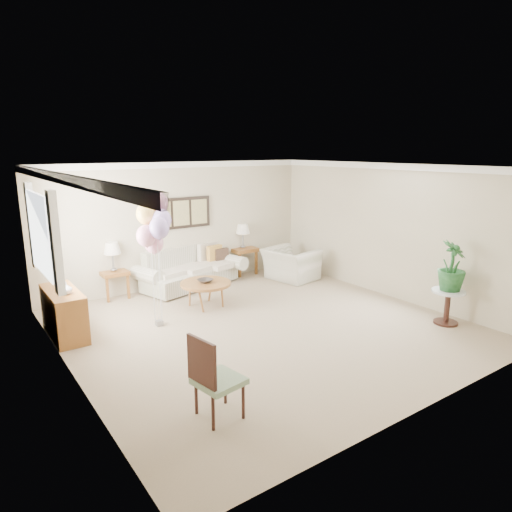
% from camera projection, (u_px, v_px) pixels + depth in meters
% --- Properties ---
extents(ground_plane, '(6.00, 6.00, 0.00)m').
position_uv_depth(ground_plane, '(264.00, 327.00, 7.52)').
color(ground_plane, tan).
extents(room_shell, '(6.04, 6.04, 2.60)m').
position_uv_depth(room_shell, '(255.00, 230.00, 7.16)').
color(room_shell, beige).
rests_on(room_shell, ground).
extents(wall_art_triptych, '(1.35, 0.06, 0.65)m').
position_uv_depth(wall_art_triptych, '(181.00, 213.00, 9.52)').
color(wall_art_triptych, black).
rests_on(wall_art_triptych, ground).
extents(sofa, '(2.48, 1.35, 0.84)m').
position_uv_depth(sofa, '(190.00, 271.00, 9.67)').
color(sofa, silver).
rests_on(sofa, ground).
extents(end_table_left, '(0.50, 0.46, 0.55)m').
position_uv_depth(end_table_left, '(114.00, 275.00, 8.86)').
color(end_table_left, brown).
rests_on(end_table_left, ground).
extents(end_table_right, '(0.57, 0.52, 0.62)m').
position_uv_depth(end_table_right, '(243.00, 252.00, 10.59)').
color(end_table_right, brown).
rests_on(end_table_right, ground).
extents(lamp_left, '(0.32, 0.32, 0.57)m').
position_uv_depth(lamp_left, '(112.00, 249.00, 8.74)').
color(lamp_left, gray).
rests_on(lamp_left, end_table_left).
extents(lamp_right, '(0.32, 0.32, 0.56)m').
position_uv_depth(lamp_right, '(243.00, 230.00, 10.47)').
color(lamp_right, gray).
rests_on(lamp_right, end_table_right).
extents(coffee_table, '(0.93, 0.93, 0.47)m').
position_uv_depth(coffee_table, '(206.00, 284.00, 8.39)').
color(coffee_table, olive).
rests_on(coffee_table, ground).
extents(decor_bowl, '(0.32, 0.32, 0.07)m').
position_uv_depth(decor_bowl, '(205.00, 281.00, 8.35)').
color(decor_bowl, '#2F2A26').
rests_on(decor_bowl, coffee_table).
extents(armchair, '(1.10, 1.22, 0.70)m').
position_uv_depth(armchair, '(291.00, 264.00, 10.18)').
color(armchair, silver).
rests_on(armchair, ground).
extents(side_table, '(0.54, 0.54, 0.58)m').
position_uv_depth(side_table, '(448.00, 299.00, 7.56)').
color(side_table, silver).
rests_on(side_table, ground).
extents(potted_plant, '(0.58, 0.58, 0.82)m').
position_uv_depth(potted_plant, '(452.00, 266.00, 7.45)').
color(potted_plant, '#144419').
rests_on(potted_plant, side_table).
extents(accent_chair, '(0.54, 0.54, 0.96)m').
position_uv_depth(accent_chair, '(213.00, 376.00, 4.87)').
color(accent_chair, gray).
rests_on(accent_chair, ground).
extents(credenza, '(0.46, 1.20, 0.74)m').
position_uv_depth(credenza, '(64.00, 313.00, 7.09)').
color(credenza, brown).
rests_on(credenza, ground).
extents(vase_white, '(0.21, 0.21, 0.18)m').
position_uv_depth(vase_white, '(66.00, 288.00, 6.81)').
color(vase_white, silver).
rests_on(vase_white, credenza).
extents(vase_sage, '(0.21, 0.21, 0.19)m').
position_uv_depth(vase_sage, '(59.00, 281.00, 7.16)').
color(vase_sage, beige).
rests_on(vase_sage, credenza).
extents(balloon_cluster, '(0.62, 0.63, 2.19)m').
position_uv_depth(balloon_cluster, '(154.00, 225.00, 7.21)').
color(balloon_cluster, gray).
rests_on(balloon_cluster, ground).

